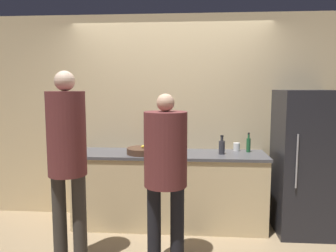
% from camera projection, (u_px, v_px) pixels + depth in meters
% --- Properties ---
extents(ground_plane, '(14.00, 14.00, 0.00)m').
position_uv_depth(ground_plane, '(167.00, 237.00, 3.72)').
color(ground_plane, '#9E8460').
extents(wall_back, '(5.20, 0.06, 2.60)m').
position_uv_depth(wall_back, '(171.00, 118.00, 4.22)').
color(wall_back, '#D6BC8C').
rests_on(wall_back, ground_plane).
extents(counter, '(2.32, 0.64, 0.91)m').
position_uv_depth(counter, '(169.00, 189.00, 4.02)').
color(counter, beige).
rests_on(counter, ground_plane).
extents(refrigerator, '(0.63, 0.70, 1.66)m').
position_uv_depth(refrigerator, '(304.00, 162.00, 3.80)').
color(refrigerator, '#232328').
rests_on(refrigerator, ground_plane).
extents(person_left, '(0.35, 0.35, 1.84)m').
position_uv_depth(person_left, '(67.00, 151.00, 3.01)').
color(person_left, '#38332D').
rests_on(person_left, ground_plane).
extents(person_center, '(0.40, 0.40, 1.64)m').
position_uv_depth(person_center, '(166.00, 163.00, 3.01)').
color(person_center, black).
rests_on(person_center, ground_plane).
extents(fruit_bowl, '(0.38, 0.38, 0.11)m').
position_uv_depth(fruit_bowl, '(143.00, 151.00, 3.88)').
color(fruit_bowl, '#4C3323').
rests_on(fruit_bowl, counter).
extents(utensil_crock, '(0.10, 0.10, 0.27)m').
position_uv_depth(utensil_crock, '(172.00, 145.00, 4.07)').
color(utensil_crock, '#3D424C').
rests_on(utensil_crock, counter).
extents(bottle_green, '(0.05, 0.05, 0.24)m').
position_uv_depth(bottle_green, '(248.00, 144.00, 3.99)').
color(bottle_green, '#236033').
rests_on(bottle_green, counter).
extents(bottle_dark, '(0.07, 0.07, 0.23)m').
position_uv_depth(bottle_dark, '(222.00, 147.00, 3.86)').
color(bottle_dark, '#333338').
rests_on(bottle_dark, counter).
extents(cup_white, '(0.08, 0.08, 0.10)m').
position_uv_depth(cup_white, '(237.00, 147.00, 4.06)').
color(cup_white, white).
rests_on(cup_white, counter).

